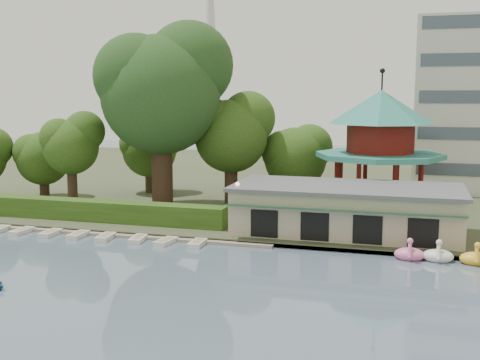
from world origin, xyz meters
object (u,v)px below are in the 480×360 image
at_px(pavilion, 380,138).
at_px(big_tree, 163,85).
at_px(dock, 80,231).
at_px(boathouse, 347,209).

bearing_deg(pavilion, big_tree, -169.64).
bearing_deg(dock, boathouse, 12.24).
bearing_deg(dock, big_tree, 73.96).
bearing_deg(boathouse, dock, -167.76).
distance_m(boathouse, pavilion, 11.43).
xyz_separation_m(dock, big_tree, (3.16, 10.99, 12.46)).
bearing_deg(dock, pavilion, 31.66).
height_order(boathouse, pavilion, pavilion).
bearing_deg(big_tree, pavilion, 10.36).
height_order(pavilion, big_tree, big_tree).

